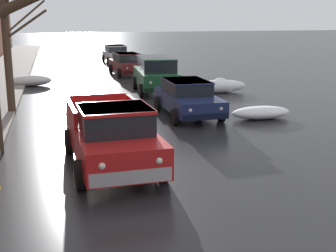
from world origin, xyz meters
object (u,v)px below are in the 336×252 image
object	(u,v)px
bare_tree_mid_block	(7,43)
sedan_white_queued_behind_truck	(116,54)
sedan_maroon_parked_far_down_block	(127,63)
sedan_darkblue_parked_kerbside_close	(187,97)
suv_green_parked_kerbside_mid	(156,73)
pickup_truck_red_approaching_near_lane	(112,135)

from	to	relation	value
bare_tree_mid_block	sedan_white_queued_behind_truck	xyz separation A→B (m)	(6.74, 19.28, -2.12)
sedan_maroon_parked_far_down_block	bare_tree_mid_block	bearing A→B (deg)	-119.50
bare_tree_mid_block	sedan_darkblue_parked_kerbside_close	distance (m)	7.40
bare_tree_mid_block	sedan_white_queued_behind_truck	size ratio (longest dim) A/B	1.38
sedan_maroon_parked_far_down_block	sedan_white_queued_behind_truck	world-z (taller)	same
sedan_white_queued_behind_truck	sedan_darkblue_parked_kerbside_close	bearing A→B (deg)	-89.68
suv_green_parked_kerbside_mid	sedan_maroon_parked_far_down_block	xyz separation A→B (m)	(-0.38, 7.33, -0.24)
suv_green_parked_kerbside_mid	sedan_maroon_parked_far_down_block	distance (m)	7.34
bare_tree_mid_block	pickup_truck_red_approaching_near_lane	bearing A→B (deg)	-67.44
sedan_darkblue_parked_kerbside_close	suv_green_parked_kerbside_mid	distance (m)	5.92
suv_green_parked_kerbside_mid	sedan_maroon_parked_far_down_block	world-z (taller)	suv_green_parked_kerbside_mid
bare_tree_mid_block	sedan_white_queued_behind_truck	distance (m)	20.54
suv_green_parked_kerbside_mid	sedan_white_queued_behind_truck	xyz separation A→B (m)	(-0.12, 15.16, -0.24)
pickup_truck_red_approaching_near_lane	sedan_darkblue_parked_kerbside_close	size ratio (longest dim) A/B	1.18
sedan_maroon_parked_far_down_block	sedan_white_queued_behind_truck	xyz separation A→B (m)	(0.26, 7.84, -0.00)
bare_tree_mid_block	sedan_white_queued_behind_truck	bearing A→B (deg)	70.74
pickup_truck_red_approaching_near_lane	suv_green_parked_kerbside_mid	distance (m)	12.25
sedan_maroon_parked_far_down_block	sedan_darkblue_parked_kerbside_close	bearing A→B (deg)	-88.35
pickup_truck_red_approaching_near_lane	sedan_maroon_parked_far_down_block	bearing A→B (deg)	80.04
bare_tree_mid_block	suv_green_parked_kerbside_mid	xyz separation A→B (m)	(6.86, 4.12, -1.89)
suv_green_parked_kerbside_mid	sedan_white_queued_behind_truck	size ratio (longest dim) A/B	1.10
suv_green_parked_kerbside_mid	pickup_truck_red_approaching_near_lane	bearing A→B (deg)	-107.69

